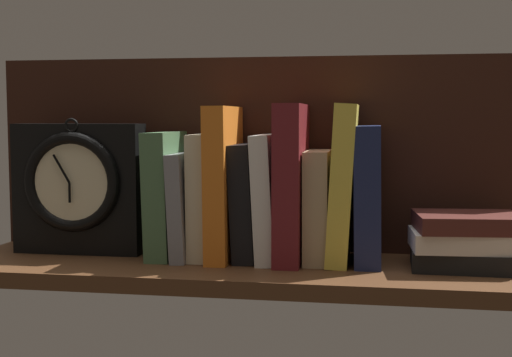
{
  "coord_description": "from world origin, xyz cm",
  "views": [
    {
      "loc": [
        18.77,
        -108.47,
        23.04
      ],
      "look_at": [
        -0.42,
        3.46,
        13.21
      ],
      "focal_mm": 49.41,
      "sensor_mm": 36.0,
      "label": 1
    }
  ],
  "objects_px": {
    "book_navy_bierce": "(368,195)",
    "book_maroon_dawkins": "(292,183)",
    "book_orange_pandolfini": "(224,183)",
    "book_cream_twain": "(203,196)",
    "book_stack_side": "(466,242)",
    "book_green_romantic": "(166,194)",
    "book_gray_chess": "(186,205)",
    "framed_clock": "(78,187)",
    "book_black_skeptic": "(247,202)",
    "book_tan_shortstories": "(318,206)",
    "book_yellow_seinlanguage": "(343,184)",
    "book_white_catcher": "(268,197)"
  },
  "relations": [
    {
      "from": "book_cream_twain",
      "to": "book_navy_bierce",
      "type": "bearing_deg",
      "value": 0.0
    },
    {
      "from": "book_green_romantic",
      "to": "book_gray_chess",
      "type": "bearing_deg",
      "value": 0.0
    },
    {
      "from": "book_white_catcher",
      "to": "book_stack_side",
      "type": "height_order",
      "value": "book_white_catcher"
    },
    {
      "from": "book_navy_bierce",
      "to": "framed_clock",
      "type": "xyz_separation_m",
      "value": [
        -0.49,
        -0.0,
        0.0
      ]
    },
    {
      "from": "book_yellow_seinlanguage",
      "to": "framed_clock",
      "type": "height_order",
      "value": "book_yellow_seinlanguage"
    },
    {
      "from": "book_cream_twain",
      "to": "book_navy_bierce",
      "type": "relative_size",
      "value": 0.93
    },
    {
      "from": "book_gray_chess",
      "to": "book_white_catcher",
      "type": "height_order",
      "value": "book_white_catcher"
    },
    {
      "from": "book_navy_bierce",
      "to": "book_green_romantic",
      "type": "bearing_deg",
      "value": 180.0
    },
    {
      "from": "book_maroon_dawkins",
      "to": "book_tan_shortstories",
      "type": "xyz_separation_m",
      "value": [
        0.04,
        0.0,
        -0.04
      ]
    },
    {
      "from": "book_black_skeptic",
      "to": "book_navy_bierce",
      "type": "height_order",
      "value": "book_navy_bierce"
    },
    {
      "from": "book_green_romantic",
      "to": "book_maroon_dawkins",
      "type": "relative_size",
      "value": 0.82
    },
    {
      "from": "book_orange_pandolfini",
      "to": "book_white_catcher",
      "type": "height_order",
      "value": "book_orange_pandolfini"
    },
    {
      "from": "book_stack_side",
      "to": "book_navy_bierce",
      "type": "bearing_deg",
      "value": 173.23
    },
    {
      "from": "book_green_romantic",
      "to": "book_stack_side",
      "type": "relative_size",
      "value": 1.19
    },
    {
      "from": "book_maroon_dawkins",
      "to": "book_tan_shortstories",
      "type": "distance_m",
      "value": 0.06
    },
    {
      "from": "book_black_skeptic",
      "to": "book_yellow_seinlanguage",
      "type": "distance_m",
      "value": 0.16
    },
    {
      "from": "framed_clock",
      "to": "book_black_skeptic",
      "type": "bearing_deg",
      "value": 0.15
    },
    {
      "from": "book_maroon_dawkins",
      "to": "book_yellow_seinlanguage",
      "type": "xyz_separation_m",
      "value": [
        0.08,
        0.0,
        -0.0
      ]
    },
    {
      "from": "book_cream_twain",
      "to": "book_yellow_seinlanguage",
      "type": "relative_size",
      "value": 0.81
    },
    {
      "from": "book_navy_bierce",
      "to": "book_cream_twain",
      "type": "bearing_deg",
      "value": 180.0
    },
    {
      "from": "book_navy_bierce",
      "to": "book_stack_side",
      "type": "bearing_deg",
      "value": -6.77
    },
    {
      "from": "book_cream_twain",
      "to": "book_stack_side",
      "type": "distance_m",
      "value": 0.42
    },
    {
      "from": "book_yellow_seinlanguage",
      "to": "framed_clock",
      "type": "xyz_separation_m",
      "value": [
        -0.45,
        -0.0,
        -0.01
      ]
    },
    {
      "from": "book_green_romantic",
      "to": "book_yellow_seinlanguage",
      "type": "bearing_deg",
      "value": 0.0
    },
    {
      "from": "book_cream_twain",
      "to": "book_yellow_seinlanguage",
      "type": "distance_m",
      "value": 0.23
    },
    {
      "from": "book_white_catcher",
      "to": "book_tan_shortstories",
      "type": "relative_size",
      "value": 1.14
    },
    {
      "from": "book_navy_bierce",
      "to": "book_maroon_dawkins",
      "type": "bearing_deg",
      "value": 180.0
    },
    {
      "from": "book_black_skeptic",
      "to": "book_orange_pandolfini",
      "type": "bearing_deg",
      "value": 180.0
    },
    {
      "from": "book_orange_pandolfini",
      "to": "book_tan_shortstories",
      "type": "bearing_deg",
      "value": 0.0
    },
    {
      "from": "book_tan_shortstories",
      "to": "book_green_romantic",
      "type": "bearing_deg",
      "value": 180.0
    },
    {
      "from": "book_gray_chess",
      "to": "book_black_skeptic",
      "type": "height_order",
      "value": "book_black_skeptic"
    },
    {
      "from": "book_gray_chess",
      "to": "book_maroon_dawkins",
      "type": "xyz_separation_m",
      "value": [
        0.18,
        0.0,
        0.04
      ]
    },
    {
      "from": "book_orange_pandolfini",
      "to": "book_black_skeptic",
      "type": "distance_m",
      "value": 0.05
    },
    {
      "from": "book_white_catcher",
      "to": "book_cream_twain",
      "type": "bearing_deg",
      "value": 180.0
    },
    {
      "from": "book_tan_shortstories",
      "to": "framed_clock",
      "type": "height_order",
      "value": "framed_clock"
    },
    {
      "from": "book_white_catcher",
      "to": "framed_clock",
      "type": "xyz_separation_m",
      "value": [
        -0.33,
        -0.0,
        0.01
      ]
    },
    {
      "from": "book_maroon_dawkins",
      "to": "book_navy_bierce",
      "type": "distance_m",
      "value": 0.12
    },
    {
      "from": "book_yellow_seinlanguage",
      "to": "book_orange_pandolfini",
      "type": "bearing_deg",
      "value": 180.0
    },
    {
      "from": "book_green_romantic",
      "to": "book_stack_side",
      "type": "height_order",
      "value": "book_green_romantic"
    },
    {
      "from": "book_black_skeptic",
      "to": "book_maroon_dawkins",
      "type": "bearing_deg",
      "value": 0.0
    },
    {
      "from": "framed_clock",
      "to": "book_stack_side",
      "type": "xyz_separation_m",
      "value": [
        0.64,
        -0.02,
        -0.07
      ]
    },
    {
      "from": "book_stack_side",
      "to": "book_green_romantic",
      "type": "bearing_deg",
      "value": 177.89
    },
    {
      "from": "book_gray_chess",
      "to": "book_cream_twain",
      "type": "height_order",
      "value": "book_cream_twain"
    },
    {
      "from": "book_maroon_dawkins",
      "to": "book_yellow_seinlanguage",
      "type": "distance_m",
      "value": 0.08
    },
    {
      "from": "book_white_catcher",
      "to": "book_tan_shortstories",
      "type": "bearing_deg",
      "value": 0.0
    },
    {
      "from": "book_white_catcher",
      "to": "book_yellow_seinlanguage",
      "type": "height_order",
      "value": "book_yellow_seinlanguage"
    },
    {
      "from": "book_orange_pandolfini",
      "to": "book_white_catcher",
      "type": "bearing_deg",
      "value": 0.0
    },
    {
      "from": "book_tan_shortstories",
      "to": "book_stack_side",
      "type": "xyz_separation_m",
      "value": [
        0.23,
        -0.02,
        -0.05
      ]
    },
    {
      "from": "book_navy_bierce",
      "to": "book_orange_pandolfini",
      "type": "bearing_deg",
      "value": 180.0
    },
    {
      "from": "book_cream_twain",
      "to": "book_tan_shortstories",
      "type": "height_order",
      "value": "book_cream_twain"
    }
  ]
}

